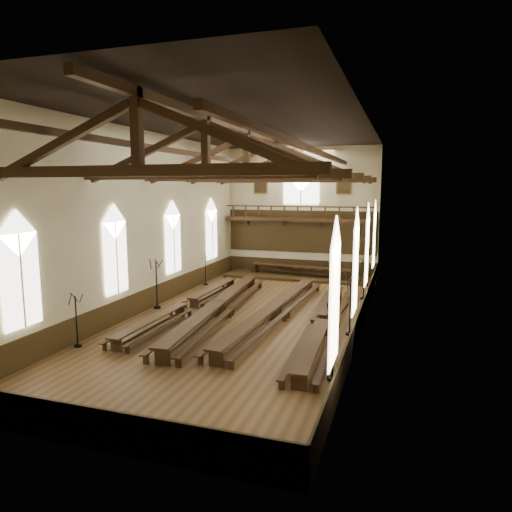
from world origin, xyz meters
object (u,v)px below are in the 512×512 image
at_px(candelabrum_left_mid, 157,293).
at_px(candelabrum_left_far, 205,275).
at_px(refectory_row_a, 187,304).
at_px(dais, 300,277).
at_px(high_table, 300,267).
at_px(refectory_row_d, 324,321).
at_px(candelabrum_right_mid, 350,318).
at_px(candelabrum_right_far, 364,287).
at_px(refectory_row_b, 218,305).
at_px(candelabrum_right_near, 333,357).
at_px(candelabrum_left_near, 77,331).
at_px(refectory_row_c, 275,308).

bearing_deg(candelabrum_left_mid, candelabrum_left_far, 90.00).
xyz_separation_m(candelabrum_left_mid, candelabrum_left_far, (-0.00, 6.74, -0.17)).
distance_m(refectory_row_a, dais, 12.05).
relative_size(dais, candelabrum_left_far, 4.89).
xyz_separation_m(high_table, candelabrum_left_far, (-5.86, -4.45, -0.13)).
relative_size(refectory_row_a, refectory_row_d, 0.96).
distance_m(candelabrum_left_far, candelabrum_right_mid, 13.78).
xyz_separation_m(candelabrum_left_mid, candelabrum_right_far, (11.10, 5.94, -0.08)).
distance_m(candelabrum_left_mid, candelabrum_right_mid, 11.19).
height_order(refectory_row_b, candelabrum_left_far, candelabrum_left_far).
bearing_deg(candelabrum_right_far, candelabrum_left_mid, -151.86).
bearing_deg(dais, candelabrum_left_mid, -117.65).
bearing_deg(candelabrum_right_near, high_table, 106.26).
xyz_separation_m(refectory_row_d, dais, (-3.97, 12.46, -0.43)).
bearing_deg(candelabrum_right_mid, candelabrum_left_near, -154.37).
relative_size(refectory_row_d, candelabrum_right_near, 4.97).
height_order(refectory_row_a, refectory_row_c, refectory_row_c).
bearing_deg(refectory_row_c, candelabrum_right_near, -59.10).
height_order(refectory_row_b, refectory_row_c, refectory_row_b).
xyz_separation_m(high_table, candelabrum_right_near, (5.24, -17.96, 0.03)).
distance_m(refectory_row_d, candelabrum_right_near, 5.66).
bearing_deg(refectory_row_a, high_table, 71.40).
relative_size(candelabrum_left_mid, candelabrum_right_mid, 1.06).
bearing_deg(candelabrum_right_far, candelabrum_right_near, -90.00).
relative_size(candelabrum_left_near, candelabrum_right_near, 0.84).
height_order(refectory_row_b, candelabrum_right_near, candelabrum_right_near).
xyz_separation_m(refectory_row_a, refectory_row_d, (7.81, -1.05, 0.04)).
relative_size(high_table, candelabrum_right_near, 2.81).
bearing_deg(candelabrum_left_far, candelabrum_left_mid, -90.00).
relative_size(refectory_row_d, candelabrum_left_near, 5.93).
distance_m(refectory_row_c, candelabrum_right_near, 7.97).
distance_m(high_table, candelabrum_left_near, 18.88).
height_order(refectory_row_a, refectory_row_b, refectory_row_b).
height_order(high_table, candelabrum_left_near, candelabrum_left_near).
distance_m(candelabrum_left_mid, candelabrum_left_far, 6.74).
xyz_separation_m(refectory_row_d, candelabrum_left_near, (-9.83, -5.49, 0.20)).
distance_m(refectory_row_c, candelabrum_right_mid, 4.36).
xyz_separation_m(refectory_row_c, candelabrum_left_far, (-7.01, 6.68, 0.13)).
relative_size(refectory_row_a, candelabrum_right_near, 4.80).
xyz_separation_m(high_table, candelabrum_left_mid, (-5.86, -11.19, 0.04)).
distance_m(high_table, candelabrum_left_far, 7.36).
bearing_deg(dais, candelabrum_left_far, -142.77).
bearing_deg(candelabrum_left_mid, refectory_row_a, -6.32).
height_order(candelabrum_left_near, candelabrum_right_far, candelabrum_right_far).
height_order(refectory_row_a, candelabrum_left_mid, candelabrum_left_mid).
xyz_separation_m(refectory_row_b, candelabrum_right_far, (7.16, 6.28, 0.20)).
xyz_separation_m(refectory_row_a, high_table, (3.84, 11.41, 0.35)).
relative_size(refectory_row_c, refectory_row_d, 1.04).
height_order(refectory_row_b, candelabrum_left_near, candelabrum_left_near).
relative_size(refectory_row_d, dais, 1.25).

